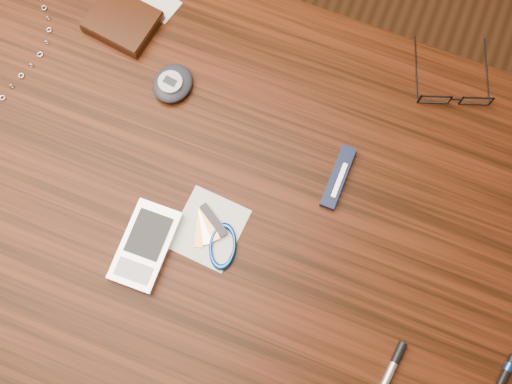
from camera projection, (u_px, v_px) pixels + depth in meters
ground at (233, 281)px, 1.63m from camera, size 3.80×3.80×0.00m
desk at (219, 220)px, 1.00m from camera, size 1.00×0.70×0.75m
wallet_and_card at (123, 21)px, 0.97m from camera, size 0.12×0.13×0.02m
eyeglasses at (455, 96)px, 0.94m from camera, size 0.14×0.14×0.02m
pda_phone at (145, 246)px, 0.88m from camera, size 0.07×0.12×0.02m
pedometer at (173, 83)px, 0.94m from camera, size 0.06×0.07×0.03m
notepad_keys at (216, 237)px, 0.89m from camera, size 0.11×0.10×0.01m
pocket_knife at (338, 177)px, 0.91m from camera, size 0.02×0.10×0.01m
silver_pen at (385, 383)px, 0.83m from camera, size 0.03×0.14×0.01m
black_blue_pen at (502, 381)px, 0.83m from camera, size 0.02×0.08×0.01m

